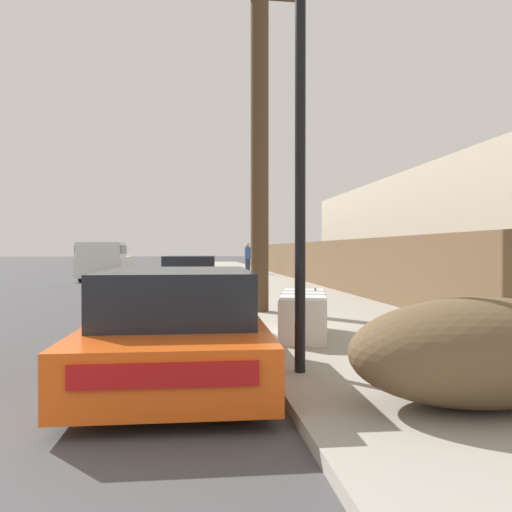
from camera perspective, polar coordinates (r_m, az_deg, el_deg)
sidewalk_curb at (r=25.52m, az=-0.78°, el=-2.47°), size 4.20×63.00×0.12m
discarded_fridge at (r=7.95m, az=5.43°, el=-6.67°), size 1.09×1.87×0.71m
parked_sports_car_red at (r=6.18m, az=-8.77°, el=-7.83°), size 2.02×4.72×1.25m
car_parked_mid at (r=16.30m, az=-7.51°, el=-2.36°), size 2.04×4.58×1.29m
pickup_truck at (r=25.71m, az=-16.81°, el=-0.59°), size 2.18×5.90×1.82m
utility_pole at (r=11.34m, az=0.41°, el=13.80°), size 1.80×0.40×7.73m
street_lamp at (r=5.71m, az=5.08°, el=13.43°), size 0.26×0.26×4.50m
brush_pile at (r=4.86m, az=24.34°, el=-9.91°), size 2.39×1.32×0.95m
wooden_fence at (r=19.93m, az=6.83°, el=-0.78°), size 0.08×31.99×1.69m
building_right_house at (r=18.34m, az=25.89°, el=2.44°), size 6.00×22.24×4.12m
pedestrian at (r=28.57m, az=-0.96°, el=-0.18°), size 0.34×0.34×1.76m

